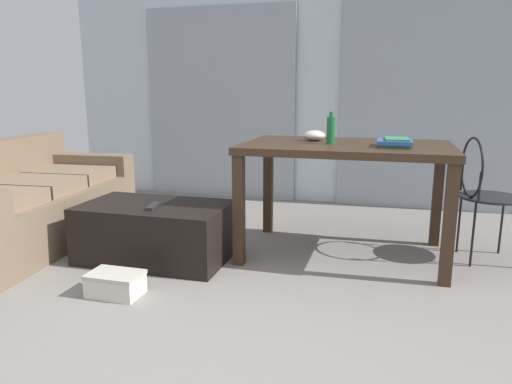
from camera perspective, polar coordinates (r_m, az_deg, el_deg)
ground_plane at (r=3.21m, az=1.65°, el=-8.95°), size 7.85×7.85×0.00m
wall_back at (r=4.99m, az=7.62°, el=12.86°), size 5.48×0.10×2.45m
curtains at (r=4.91m, az=7.40°, el=10.32°), size 3.75×0.03×2.01m
couch at (r=4.05m, az=-26.27°, el=-1.32°), size 1.03×1.88×0.77m
coffee_table at (r=3.36m, az=-12.05°, el=-4.72°), size 1.00×0.59×0.39m
craft_table at (r=3.33m, az=10.78°, el=4.03°), size 1.41×0.89×0.80m
wire_chair at (r=3.54m, az=25.58°, el=0.68°), size 0.42×0.44×0.86m
bottle_near at (r=3.28m, az=9.02°, el=7.42°), size 0.06×0.06×0.22m
bowl at (r=3.48m, az=7.05°, el=6.78°), size 0.16×0.16×0.07m
book_stack at (r=3.21m, az=16.42°, el=5.76°), size 0.22×0.26×0.06m
tv_remote_primary at (r=3.22m, az=-12.31°, el=-1.65°), size 0.08×0.19×0.02m
shoebox at (r=2.88m, az=-16.60°, el=-10.57°), size 0.31×0.20×0.14m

